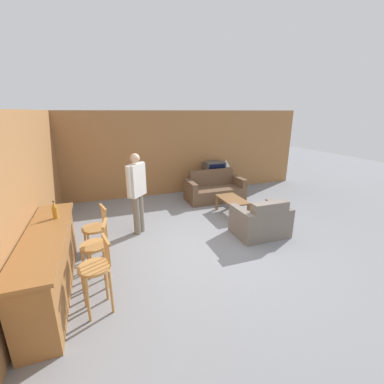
% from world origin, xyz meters
% --- Properties ---
extents(ground_plane, '(24.00, 24.00, 0.00)m').
position_xyz_m(ground_plane, '(0.00, 0.00, 0.00)').
color(ground_plane, gray).
extents(wall_back, '(9.40, 0.08, 2.60)m').
position_xyz_m(wall_back, '(0.00, 3.72, 1.30)').
color(wall_back, '#9E6B3D').
rests_on(wall_back, ground_plane).
extents(wall_left, '(0.08, 8.72, 2.60)m').
position_xyz_m(wall_left, '(-3.18, 1.36, 1.30)').
color(wall_left, '#9E6B3D').
rests_on(wall_left, ground_plane).
extents(bar_counter, '(0.55, 2.51, 0.95)m').
position_xyz_m(bar_counter, '(-2.84, -0.40, 0.48)').
color(bar_counter, brown).
rests_on(bar_counter, ground_plane).
extents(bar_chair_near, '(0.49, 0.49, 1.02)m').
position_xyz_m(bar_chair_near, '(-2.20, -1.03, 0.58)').
color(bar_chair_near, '#B77F42').
rests_on(bar_chair_near, ground_plane).
extents(bar_chair_mid, '(0.48, 0.48, 1.02)m').
position_xyz_m(bar_chair_mid, '(-2.20, -0.44, 0.58)').
color(bar_chair_mid, '#B77F42').
rests_on(bar_chair_mid, ground_plane).
extents(bar_chair_far, '(0.50, 0.50, 1.02)m').
position_xyz_m(bar_chair_far, '(-2.20, 0.20, 0.58)').
color(bar_chair_far, '#B77F42').
rests_on(bar_chair_far, ground_plane).
extents(couch_far, '(1.72, 0.85, 0.86)m').
position_xyz_m(couch_far, '(1.15, 2.62, 0.30)').
color(couch_far, brown).
rests_on(couch_far, ground_plane).
extents(armchair_near, '(1.10, 0.81, 0.83)m').
position_xyz_m(armchair_near, '(1.11, 0.11, 0.30)').
color(armchair_near, '#70665B').
rests_on(armchair_near, ground_plane).
extents(coffee_table, '(0.53, 0.95, 0.43)m').
position_xyz_m(coffee_table, '(1.09, 1.38, 0.36)').
color(coffee_table, brown).
rests_on(coffee_table, ground_plane).
extents(tv_unit, '(1.14, 0.46, 0.55)m').
position_xyz_m(tv_unit, '(1.49, 3.37, 0.28)').
color(tv_unit, '#513823').
rests_on(tv_unit, ground_plane).
extents(tv, '(0.63, 0.46, 0.45)m').
position_xyz_m(tv, '(1.49, 3.37, 0.78)').
color(tv, '#4C4C4C').
rests_on(tv, tv_unit).
extents(bottle, '(0.08, 0.08, 0.29)m').
position_xyz_m(bottle, '(-2.76, 0.13, 1.08)').
color(bottle, '#B27A23').
rests_on(bottle, bar_counter).
extents(table_lamp, '(0.27, 0.27, 0.49)m').
position_xyz_m(table_lamp, '(1.91, 3.37, 0.91)').
color(table_lamp, brown).
rests_on(table_lamp, tv_unit).
extents(person_by_window, '(0.44, 0.46, 1.76)m').
position_xyz_m(person_by_window, '(-1.34, 1.12, 1.00)').
color(person_by_window, '#756B5B').
rests_on(person_by_window, ground_plane).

